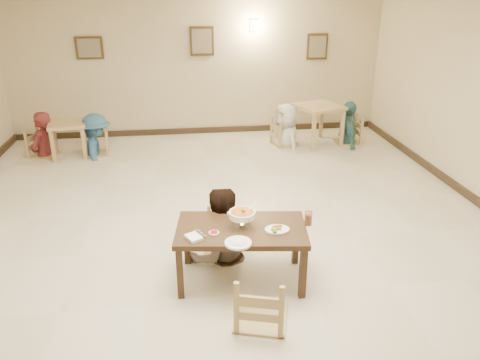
{
  "coord_description": "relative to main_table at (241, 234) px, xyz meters",
  "views": [
    {
      "loc": [
        -0.45,
        -5.2,
        3.1
      ],
      "look_at": [
        0.24,
        -0.03,
        0.91
      ],
      "focal_mm": 35.0,
      "sensor_mm": 36.0,
      "label": 1
    }
  ],
  "objects": [
    {
      "name": "floor",
      "position": [
        -0.16,
        0.76,
        -0.58
      ],
      "size": [
        10.0,
        10.0,
        0.0
      ],
      "primitive_type": "plane",
      "color": "beige",
      "rests_on": "ground"
    },
    {
      "name": "wall_back",
      "position": [
        -0.16,
        5.76,
        0.92
      ],
      "size": [
        10.0,
        0.0,
        10.0
      ],
      "primitive_type": "plane",
      "rotation": [
        1.57,
        0.0,
        0.0
      ],
      "color": "beige",
      "rests_on": "floor"
    },
    {
      "name": "baseboard_back",
      "position": [
        -0.16,
        5.73,
        -0.52
      ],
      "size": [
        8.0,
        0.06,
        0.12
      ],
      "primitive_type": "cube",
      "color": "#2F2317",
      "rests_on": "floor"
    },
    {
      "name": "picture_a",
      "position": [
        -2.36,
        5.72,
        1.32
      ],
      "size": [
        0.55,
        0.04,
        0.45
      ],
      "color": "#3A2A13",
      "rests_on": "wall_back"
    },
    {
      "name": "picture_b",
      "position": [
        -0.06,
        5.72,
        1.42
      ],
      "size": [
        0.5,
        0.04,
        0.6
      ],
      "color": "#3A2A13",
      "rests_on": "wall_back"
    },
    {
      "name": "picture_c",
      "position": [
        2.44,
        5.72,
        1.27
      ],
      "size": [
        0.45,
        0.04,
        0.55
      ],
      "color": "#3A2A13",
      "rests_on": "wall_back"
    },
    {
      "name": "wall_sconce",
      "position": [
        1.04,
        5.72,
        1.72
      ],
      "size": [
        0.16,
        0.05,
        0.22
      ],
      "primitive_type": "cube",
      "color": "#FFD88C",
      "rests_on": "wall_back"
    },
    {
      "name": "main_table",
      "position": [
        0.0,
        0.0,
        0.0
      ],
      "size": [
        1.5,
        0.97,
        0.66
      ],
      "rotation": [
        0.0,
        0.0,
        -0.13
      ],
      "color": "#3A2513",
      "rests_on": "floor"
    },
    {
      "name": "chair_far",
      "position": [
        -0.15,
        0.66,
        -0.11
      ],
      "size": [
        0.45,
        0.45,
        0.95
      ],
      "rotation": [
        0.0,
        0.0,
        -0.19
      ],
      "color": "tan",
      "rests_on": "floor"
    },
    {
      "name": "chair_near",
      "position": [
        0.1,
        -0.72,
        -0.04
      ],
      "size": [
        0.51,
        0.51,
        1.09
      ],
      "rotation": [
        0.0,
        0.0,
        2.86
      ],
      "color": "tan",
      "rests_on": "floor"
    },
    {
      "name": "main_diner",
      "position": [
        -0.2,
        0.55,
        0.3
      ],
      "size": [
        1.02,
        0.9,
        1.77
      ],
      "primitive_type": "imported",
      "rotation": [
        0.0,
        0.0,
        3.45
      ],
      "color": "gray",
      "rests_on": "floor"
    },
    {
      "name": "curry_warmer",
      "position": [
        0.01,
        0.01,
        0.23
      ],
      "size": [
        0.32,
        0.29,
        0.26
      ],
      "color": "silver",
      "rests_on": "main_table"
    },
    {
      "name": "rice_plate_far",
      "position": [
        0.02,
        0.33,
        0.09
      ],
      "size": [
        0.28,
        0.28,
        0.06
      ],
      "color": "white",
      "rests_on": "main_table"
    },
    {
      "name": "rice_plate_near",
      "position": [
        -0.08,
        -0.34,
        0.09
      ],
      "size": [
        0.28,
        0.28,
        0.06
      ],
      "color": "white",
      "rests_on": "main_table"
    },
    {
      "name": "fried_plate",
      "position": [
        0.37,
        -0.12,
        0.1
      ],
      "size": [
        0.27,
        0.27,
        0.06
      ],
      "color": "white",
      "rests_on": "main_table"
    },
    {
      "name": "chili_dish",
      "position": [
        -0.31,
        -0.1,
        0.09
      ],
      "size": [
        0.11,
        0.11,
        0.02
      ],
      "color": "white",
      "rests_on": "main_table"
    },
    {
      "name": "napkin_cutlery",
      "position": [
        -0.52,
        -0.17,
        0.1
      ],
      "size": [
        0.23,
        0.29,
        0.03
      ],
      "color": "white",
      "rests_on": "main_table"
    },
    {
      "name": "drink_glass",
      "position": [
        0.73,
        -0.03,
        0.15
      ],
      "size": [
        0.08,
        0.08,
        0.16
      ],
      "color": "white",
      "rests_on": "main_table"
    },
    {
      "name": "bg_table_left",
      "position": [
        -2.74,
        4.54,
        -0.04
      ],
      "size": [
        0.78,
        0.78,
        0.67
      ],
      "rotation": [
        0.0,
        0.0,
        0.17
      ],
      "color": "tan",
      "rests_on": "floor"
    },
    {
      "name": "bg_table_right",
      "position": [
        2.22,
        4.62,
        0.11
      ],
      "size": [
        1.06,
        1.06,
        0.83
      ],
      "rotation": [
        0.0,
        0.0,
        0.34
      ],
      "color": "tan",
      "rests_on": "floor"
    },
    {
      "name": "bg_chair_ll",
      "position": [
        -3.24,
        4.6,
        -0.08
      ],
      "size": [
        0.47,
        0.47,
        1.0
      ],
      "rotation": [
        0.0,
        0.0,
        1.27
      ],
      "color": "tan",
      "rests_on": "floor"
    },
    {
      "name": "bg_chair_lr",
      "position": [
        -2.24,
        4.57,
        -0.1
      ],
      "size": [
        0.45,
        0.45,
        0.96
      ],
      "rotation": [
        0.0,
        0.0,
        -1.46
      ],
      "color": "tan",
      "rests_on": "floor"
    },
    {
      "name": "bg_chair_rl",
      "position": [
        1.56,
        4.68,
        -0.06
      ],
      "size": [
        0.49,
        0.49,
        1.05
      ],
      "rotation": [
        0.0,
        0.0,
        1.83
      ],
      "color": "tan",
      "rests_on": "floor"
    },
    {
      "name": "bg_chair_rr",
      "position": [
        2.88,
        4.63,
        -0.05
      ],
      "size": [
        0.5,
        0.5,
        1.06
      ],
      "rotation": [
        0.0,
        0.0,
        -1.62
      ],
      "color": "tan",
      "rests_on": "floor"
    },
    {
      "name": "bg_diner_a",
      "position": [
        -3.24,
        4.6,
        0.3
      ],
      "size": [
        0.62,
        0.75,
        1.76
      ],
      "primitive_type": "imported",
      "rotation": [
        0.0,
        0.0,
        4.36
      ],
      "color": "maroon",
      "rests_on": "floor"
    },
    {
      "name": "bg_diner_b",
      "position": [
        -2.24,
        4.57,
        0.23
      ],
      "size": [
        0.78,
        1.14,
        1.63
      ],
      "primitive_type": "imported",
      "rotation": [
        0.0,
        0.0,
        1.74
      ],
      "color": "#3C6489",
      "rests_on": "floor"
    },
    {
      "name": "bg_diner_c",
      "position": [
        1.56,
        4.68,
        0.28
      ],
      "size": [
        0.8,
        0.98,
        1.73
      ],
      "primitive_type": "imported",
      "rotation": [
        0.0,
        0.0,
        5.06
      ],
      "color": "silver",
      "rests_on": "floor"
    },
    {
      "name": "bg_diner_d",
      "position": [
        2.88,
        4.63,
        0.3
      ],
      "size": [
        0.51,
        1.07,
        1.77
      ],
      "primitive_type": "imported",
      "rotation": [
        0.0,
        0.0,
        1.49
      ],
      "color": "#40797C",
      "rests_on": "floor"
    }
  ]
}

